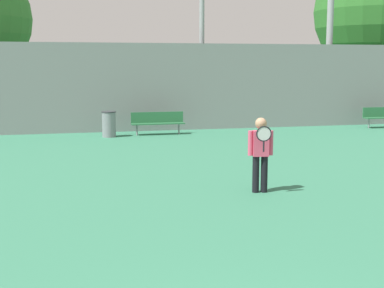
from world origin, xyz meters
name	(u,v)px	position (x,y,z in m)	size (l,w,h in m)	color
tennis_player	(261,150)	(2.31, 7.06, 0.88)	(0.52, 0.43, 1.55)	black
bench_courtside_near	(158,121)	(1.77, 16.46, 0.51)	(1.97, 0.40, 0.83)	#28663D
bench_courtside_far	(384,115)	(11.27, 16.46, 0.51)	(1.89, 0.40, 0.83)	#28663D
trash_bin	(109,124)	(-0.05, 16.18, 0.47)	(0.51, 0.51, 0.93)	gray
back_fence	(106,88)	(0.00, 17.61, 1.70)	(30.64, 0.06, 3.41)	gray
tree_green_broad	(379,11)	(14.66, 22.64, 5.32)	(6.76, 6.76, 8.70)	brown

